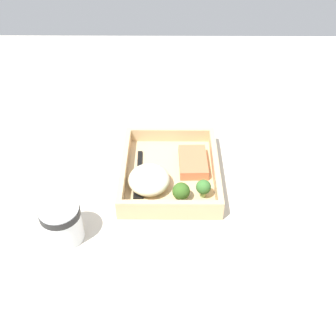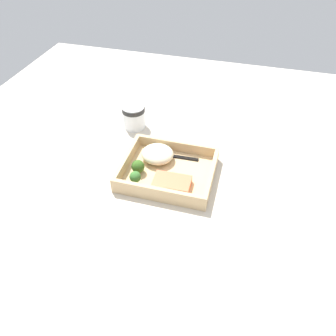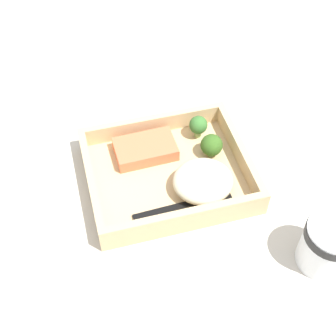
% 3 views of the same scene
% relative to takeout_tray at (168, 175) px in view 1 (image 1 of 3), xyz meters
% --- Properties ---
extents(ground_plane, '(1.60, 1.60, 0.02)m').
position_rel_takeout_tray_xyz_m(ground_plane, '(0.00, 0.00, -0.02)').
color(ground_plane, beige).
extents(takeout_tray, '(0.26, 0.22, 0.01)m').
position_rel_takeout_tray_xyz_m(takeout_tray, '(0.00, 0.00, 0.00)').
color(takeout_tray, tan).
rests_on(takeout_tray, ground_plane).
extents(tray_rim, '(0.26, 0.22, 0.03)m').
position_rel_takeout_tray_xyz_m(tray_rim, '(0.00, 0.00, 0.02)').
color(tray_rim, tan).
rests_on(tray_rim, takeout_tray).
extents(salmon_fillet, '(0.10, 0.07, 0.02)m').
position_rel_takeout_tray_xyz_m(salmon_fillet, '(-0.03, 0.05, 0.02)').
color(salmon_fillet, '#E66C45').
rests_on(salmon_fillet, takeout_tray).
extents(mashed_potatoes, '(0.10, 0.09, 0.04)m').
position_rel_takeout_tray_xyz_m(mashed_potatoes, '(0.04, -0.04, 0.03)').
color(mashed_potatoes, beige).
rests_on(mashed_potatoes, takeout_tray).
extents(broccoli_floret_1, '(0.03, 0.03, 0.04)m').
position_rel_takeout_tray_xyz_m(broccoli_floret_1, '(0.07, 0.07, 0.03)').
color(broccoli_floret_1, '#85A45C').
rests_on(broccoli_floret_1, takeout_tray).
extents(broccoli_floret_2, '(0.04, 0.04, 0.04)m').
position_rel_takeout_tray_xyz_m(broccoli_floret_2, '(0.08, 0.02, 0.03)').
color(broccoli_floret_2, '#81A25B').
rests_on(broccoli_floret_2, takeout_tray).
extents(fork, '(0.16, 0.02, 0.00)m').
position_rel_takeout_tray_xyz_m(fork, '(0.02, -0.07, 0.01)').
color(fork, black).
rests_on(fork, takeout_tray).
extents(paper_cup, '(0.08, 0.08, 0.08)m').
position_rel_takeout_tray_xyz_m(paper_cup, '(0.17, -0.20, 0.04)').
color(paper_cup, white).
rests_on(paper_cup, ground_plane).
extents(receipt_slip, '(0.12, 0.15, 0.00)m').
position_rel_takeout_tray_xyz_m(receipt_slip, '(0.03, 0.22, -0.00)').
color(receipt_slip, white).
rests_on(receipt_slip, ground_plane).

